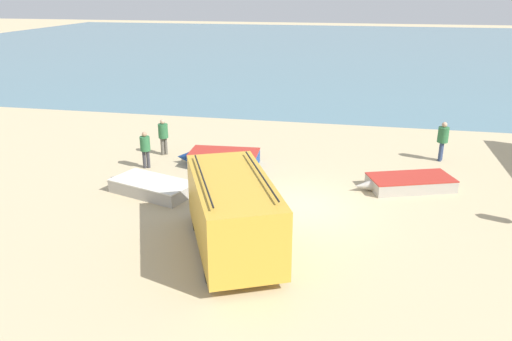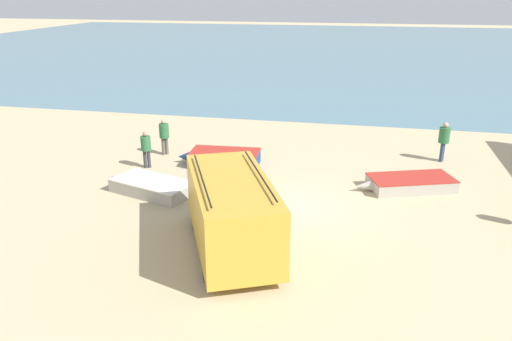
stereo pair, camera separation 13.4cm
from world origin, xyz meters
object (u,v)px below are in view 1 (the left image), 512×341
at_px(parked_van, 233,211).
at_px(fishing_rowboat_0, 408,183).
at_px(fisherman_1, 163,134).
at_px(fishing_rowboat_1, 222,158).
at_px(fisherman_2, 145,146).
at_px(fishing_rowboat_2, 150,186).
at_px(fisherman_3, 443,138).

distance_m(parked_van, fishing_rowboat_0, 8.33).
xyz_separation_m(fishing_rowboat_0, fisherman_1, (-11.02, 2.09, 0.78)).
height_order(fishing_rowboat_1, fisherman_1, fisherman_1).
xyz_separation_m(fishing_rowboat_1, fisherman_1, (-3.07, 0.88, 0.71)).
relative_size(fishing_rowboat_1, fisherman_2, 2.28).
distance_m(parked_van, fisherman_2, 8.38).
height_order(parked_van, fishing_rowboat_2, parked_van).
height_order(fishing_rowboat_0, fisherman_2, fisherman_2).
xyz_separation_m(fishing_rowboat_1, fisherman_2, (-3.14, -1.03, 0.66)).
bearing_deg(fishing_rowboat_2, fisherman_1, -56.67).
height_order(fishing_rowboat_0, fisherman_3, fisherman_3).
relative_size(fishing_rowboat_2, fisherman_2, 2.40).
bearing_deg(fisherman_1, parked_van, 167.20).
xyz_separation_m(fishing_rowboat_2, fisherman_2, (-1.30, 2.64, 0.72)).
bearing_deg(fisherman_3, parked_van, 74.12).
bearing_deg(parked_van, fisherman_2, 16.86).
bearing_deg(fishing_rowboat_0, fishing_rowboat_2, -5.96).
bearing_deg(fishing_rowboat_2, fishing_rowboat_1, -98.45).
bearing_deg(fisherman_1, fisherman_3, -128.54).
bearing_deg(fishing_rowboat_1, fisherman_2, 14.48).
relative_size(fishing_rowboat_1, fisherman_1, 2.17).
distance_m(fishing_rowboat_0, fishing_rowboat_1, 8.04).
bearing_deg(parked_van, fisherman_3, -60.63).
xyz_separation_m(fisherman_1, fisherman_2, (-0.08, -1.91, -0.05)).
bearing_deg(fisherman_2, fishing_rowboat_0, -117.50).
height_order(fisherman_1, fisherman_2, fisherman_1).
distance_m(fishing_rowboat_0, fisherman_1, 11.24).
xyz_separation_m(fishing_rowboat_1, fisherman_3, (9.67, 2.64, 0.77)).
relative_size(fishing_rowboat_2, fisherman_1, 2.30).
xyz_separation_m(parked_van, fisherman_3, (7.29, 9.96, -0.17)).
bearing_deg(fisherman_2, fishing_rowboat_1, -98.49).
distance_m(fishing_rowboat_1, fisherman_3, 10.05).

